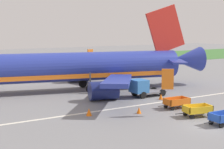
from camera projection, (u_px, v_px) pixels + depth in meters
ground_plane at (208, 127)px, 28.27m from camera, size 220.00×220.00×0.00m
grass_strip at (18, 64)px, 76.02m from camera, size 220.00×28.00×0.06m
apron_stripe at (142, 105)px, 36.21m from camera, size 120.00×0.36×0.01m
airplane at (75, 67)px, 43.82m from camera, size 37.30×30.20×11.34m
baggage_cart_second_in_row at (224, 118)px, 28.75m from camera, size 3.57×1.48×1.07m
baggage_cart_third_in_row at (197, 110)px, 31.35m from camera, size 3.63×1.88×1.07m
baggage_cart_fourth_in_row at (177, 102)px, 34.61m from camera, size 3.59×1.54×1.07m
service_truck_beside_carts at (142, 88)px, 40.23m from camera, size 4.38×2.02×2.10m
traffic_cone_near_plane at (89, 112)px, 31.72m from camera, size 0.54×0.54×0.71m
traffic_cone_mid_apron at (161, 97)px, 38.85m from camera, size 0.50×0.50×0.66m
traffic_cone_by_carts at (139, 110)px, 32.56m from camera, size 0.46×0.46×0.61m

